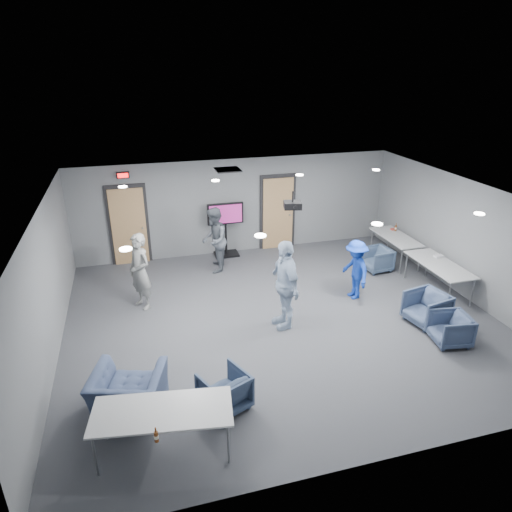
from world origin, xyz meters
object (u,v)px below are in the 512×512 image
object	(u,v)px
person_c	(285,284)
bottle_front	(156,436)
chair_front_a	(224,391)
table_right_a	(396,238)
table_front_left	(162,413)
tv_stand	(226,226)
projector	(293,205)
person_d	(355,270)
bottle_right	(396,228)
chair_right_c	(450,329)
chair_front_b	(129,391)
person_b	(214,240)
table_right_b	(439,266)
chair_right_b	(426,308)
person_a	(140,272)
chair_right_a	(377,259)

from	to	relation	value
person_c	bottle_front	distance (m)	4.35
chair_front_a	table_right_a	bearing A→B (deg)	-165.73
table_front_left	tv_stand	world-z (taller)	tv_stand
projector	person_d	bearing A→B (deg)	14.07
chair_front_a	bottle_front	distance (m)	1.71
bottle_right	chair_right_c	bearing A→B (deg)	-107.25
chair_front_b	table_right_a	distance (m)	8.30
person_b	bottle_front	size ratio (longest dim) A/B	7.72
table_front_left	chair_front_a	bearing A→B (deg)	41.92
chair_right_c	table_right_b	world-z (taller)	table_right_b
bottle_front	bottle_right	size ratio (longest dim) A/B	0.97
table_right_a	person_b	bearing A→B (deg)	81.37
person_c	table_right_a	size ratio (longest dim) A/B	1.12
chair_right_b	tv_stand	distance (m)	5.78
person_a	bottle_front	distance (m)	4.90
person_c	person_d	distance (m)	2.12
person_a	chair_front_a	size ratio (longest dim) A/B	2.48
person_a	chair_right_c	xyz separation A→B (m)	(5.74, -3.12, -0.56)
chair_right_a	projector	xyz separation A→B (m)	(-2.88, -1.22, 2.09)
bottle_front	projector	world-z (taller)	projector
person_d	chair_front_a	distance (m)	4.67
chair_right_a	bottle_right	distance (m)	1.38
bottle_front	bottle_right	bearing A→B (deg)	40.41
table_right_a	bottle_right	xyz separation A→B (m)	(0.22, 0.39, 0.13)
person_c	bottle_right	size ratio (longest dim) A/B	8.35
person_d	chair_right_c	distance (m)	2.47
bottle_right	tv_stand	bearing A→B (deg)	164.71
chair_front_b	table_front_left	bearing A→B (deg)	132.58
chair_right_a	bottle_front	bearing A→B (deg)	-55.53
chair_right_b	table_front_left	bearing A→B (deg)	-81.15
bottle_right	projector	bearing A→B (deg)	-152.26
table_right_b	table_front_left	distance (m)	7.47
chair_right_a	table_front_left	xyz separation A→B (m)	(-5.98, -4.68, 0.38)
bottle_right	person_a	bearing A→B (deg)	-170.92
person_c	chair_right_c	xyz separation A→B (m)	(2.92, -1.52, -0.64)
chair_front_b	tv_stand	distance (m)	6.42
projector	person_a	bearing A→B (deg)	177.29
bottle_right	projector	distance (m)	4.65
chair_right_c	table_right_a	xyz separation A→B (m)	(1.10, 3.85, 0.37)
chair_front_b	table_front_left	distance (m)	1.15
projector	bottle_front	bearing A→B (deg)	-115.69
person_b	table_front_left	size ratio (longest dim) A/B	0.85
chair_front_a	table_right_b	bearing A→B (deg)	-179.59
person_b	table_right_b	distance (m)	5.57
chair_right_b	bottle_right	size ratio (longest dim) A/B	3.36
person_c	table_right_b	world-z (taller)	person_c
bottle_right	person_b	bearing A→B (deg)	176.10
person_a	chair_front_b	xyz separation A→B (m)	(-0.37, -3.36, -0.52)
chair_front_b	bottle_right	world-z (taller)	bottle_right
table_right_b	bottle_front	bearing A→B (deg)	118.55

